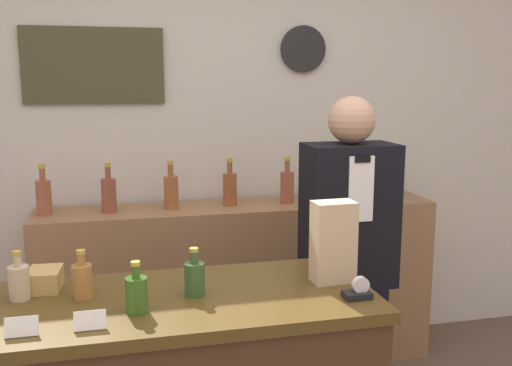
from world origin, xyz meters
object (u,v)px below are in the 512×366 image
(paper_bag, at_px, (333,242))
(tape_dispenser, at_px, (358,291))
(shopkeeper, at_px, (347,272))
(potted_plant, at_px, (374,167))

(paper_bag, distance_m, tape_dispenser, 0.21)
(shopkeeper, bearing_deg, tape_dispenser, -109.98)
(shopkeeper, relative_size, tape_dispenser, 17.70)
(paper_bag, xyz_separation_m, tape_dispenser, (0.02, -0.17, -0.12))
(potted_plant, distance_m, paper_bag, 1.50)
(paper_bag, relative_size, tape_dispenser, 3.20)
(shopkeeper, height_order, tape_dispenser, shopkeeper)
(shopkeeper, xyz_separation_m, tape_dispenser, (-0.25, -0.69, 0.18))
(paper_bag, bearing_deg, shopkeeper, 62.04)
(potted_plant, distance_m, tape_dispenser, 1.64)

